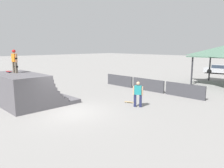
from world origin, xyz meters
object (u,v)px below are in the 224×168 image
object	(u,v)px
parked_car_silver	(221,70)
skateboard_on_deck	(9,72)
skater_on_deck	(14,60)
skateboard_on_ground	(131,102)
bystander_walking	(138,93)

from	to	relation	value
parked_car_silver	skateboard_on_deck	bearing A→B (deg)	-105.06
skater_on_deck	skateboard_on_deck	size ratio (longest dim) A/B	1.94
skateboard_on_ground	parked_car_silver	bearing A→B (deg)	73.09
parked_car_silver	bystander_walking	bearing A→B (deg)	-88.79
skater_on_deck	parked_car_silver	distance (m)	27.31
skateboard_on_deck	skateboard_on_ground	world-z (taller)	skateboard_on_deck
skateboard_on_deck	bystander_walking	size ratio (longest dim) A/B	0.49
skater_on_deck	bystander_walking	xyz separation A→B (m)	(6.51, 5.10, -2.06)
skateboard_on_ground	parked_car_silver	world-z (taller)	parked_car_silver
bystander_walking	parked_car_silver	distance (m)	21.98
skateboard_on_ground	bystander_walking	bearing A→B (deg)	-45.27
skateboard_on_deck	skateboard_on_ground	xyz separation A→B (m)	(6.16, 5.75, -2.08)
bystander_walking	skater_on_deck	bearing A→B (deg)	5.95
bystander_walking	skateboard_on_ground	bearing A→B (deg)	-56.03
skater_on_deck	skateboard_on_ground	world-z (taller)	skater_on_deck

